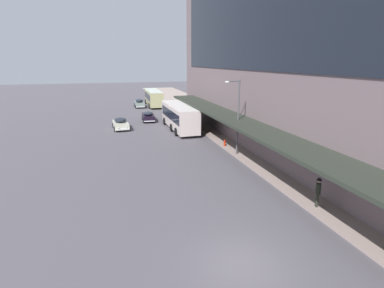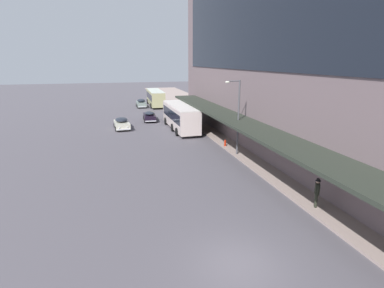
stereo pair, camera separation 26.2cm
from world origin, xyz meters
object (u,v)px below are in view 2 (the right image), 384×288
object	(u,v)px
transit_bus_kerbside_front	(180,116)
fire_hydrant	(225,143)
sedan_far_back	(150,116)
street_lamp	(237,112)
transit_bus_kerbside_rear	(155,97)
sedan_trailing_near	(141,103)
pedestrian_at_kerb	(317,192)
sedan_second_near	(122,123)

from	to	relation	value
transit_bus_kerbside_front	fire_hydrant	bearing A→B (deg)	-74.68
sedan_far_back	street_lamp	bearing A→B (deg)	-73.51
transit_bus_kerbside_front	sedan_far_back	bearing A→B (deg)	114.77
transit_bus_kerbside_rear	sedan_trailing_near	size ratio (longest dim) A/B	2.37
transit_bus_kerbside_rear	pedestrian_at_kerb	distance (m)	46.40
transit_bus_kerbside_front	street_lamp	size ratio (longest dim) A/B	1.54
pedestrian_at_kerb	street_lamp	xyz separation A→B (m)	(-0.49, 11.36, 3.06)
sedan_trailing_near	sedan_second_near	xyz separation A→B (m)	(-4.49, -18.87, -0.06)
sedan_second_near	fire_hydrant	world-z (taller)	sedan_second_near
sedan_trailing_near	fire_hydrant	bearing A→B (deg)	-79.67
transit_bus_kerbside_rear	pedestrian_at_kerb	world-z (taller)	transit_bus_kerbside_rear
pedestrian_at_kerb	fire_hydrant	bearing A→B (deg)	91.68
sedan_far_back	transit_bus_kerbside_rear	bearing A→B (deg)	78.37
sedan_far_back	pedestrian_at_kerb	world-z (taller)	pedestrian_at_kerb
street_lamp	sedan_trailing_near	bearing A→B (deg)	99.34
fire_hydrant	pedestrian_at_kerb	bearing A→B (deg)	-88.32
transit_bus_kerbside_rear	fire_hydrant	size ratio (longest dim) A/B	14.95
transit_bus_kerbside_rear	street_lamp	distance (m)	35.11
sedan_far_back	fire_hydrant	size ratio (longest dim) A/B	6.31
transit_bus_kerbside_rear	sedan_far_back	xyz separation A→B (m)	(-3.19, -15.49, -1.07)
transit_bus_kerbside_front	pedestrian_at_kerb	world-z (taller)	transit_bus_kerbside_front
street_lamp	transit_bus_kerbside_rear	bearing A→B (deg)	94.20
sedan_far_back	sedan_second_near	world-z (taller)	sedan_second_near
transit_bus_kerbside_rear	sedan_second_near	distance (m)	21.32
transit_bus_kerbside_front	transit_bus_kerbside_rear	distance (m)	22.42
pedestrian_at_kerb	fire_hydrant	xyz separation A→B (m)	(-0.42, 14.26, -0.69)
sedan_far_back	fire_hydrant	xyz separation A→B (m)	(5.83, -16.55, -0.25)
sedan_trailing_near	sedan_second_near	bearing A→B (deg)	-103.39
fire_hydrant	transit_bus_kerbside_front	bearing A→B (deg)	105.32
transit_bus_kerbside_front	sedan_second_near	size ratio (longest dim) A/B	2.42
sedan_trailing_near	street_lamp	size ratio (longest dim) A/B	0.63
sedan_far_back	pedestrian_at_kerb	distance (m)	31.43
sedan_far_back	sedan_second_near	distance (m)	6.19
transit_bus_kerbside_front	sedan_far_back	xyz separation A→B (m)	(-3.20, 6.93, -1.13)
fire_hydrant	transit_bus_kerbside_rear	bearing A→B (deg)	94.72
street_lamp	fire_hydrant	distance (m)	4.74
sedan_trailing_near	street_lamp	bearing A→B (deg)	-80.66
transit_bus_kerbside_front	fire_hydrant	world-z (taller)	transit_bus_kerbside_front
transit_bus_kerbside_front	transit_bus_kerbside_rear	world-z (taller)	transit_bus_kerbside_front
sedan_far_back	street_lamp	xyz separation A→B (m)	(5.76, -19.45, 3.50)
transit_bus_kerbside_front	transit_bus_kerbside_rear	bearing A→B (deg)	90.02
sedan_trailing_near	sedan_far_back	size ratio (longest dim) A/B	1.00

